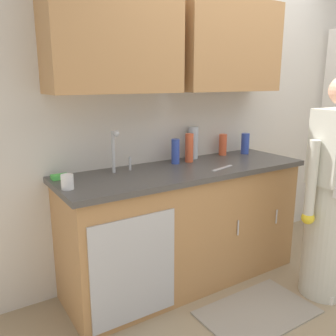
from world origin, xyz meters
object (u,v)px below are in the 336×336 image
object	(u,v)px
person_at_sink	(331,207)
knife_on_counter	(222,168)
bottle_dish_liquid	(223,145)
bottle_cleaner_spray	(193,143)
bottle_water_short	(245,144)
bottle_soap	(189,148)
sink	(128,178)
sponge	(60,177)
cup_by_sink	(67,182)
bottle_water_tall	(175,151)

from	to	relation	value
person_at_sink	knife_on_counter	bearing A→B (deg)	135.19
person_at_sink	knife_on_counter	distance (m)	0.83
bottle_dish_liquid	bottle_cleaner_spray	world-z (taller)	bottle_cleaner_spray
bottle_water_short	bottle_soap	size ratio (longest dim) A/B	0.80
person_at_sink	bottle_cleaner_spray	distance (m)	1.17
person_at_sink	bottle_soap	bearing A→B (deg)	126.32
sink	sponge	xyz separation A→B (m)	(-0.42, 0.18, 0.03)
sink	bottle_soap	xyz separation A→B (m)	(0.62, 0.14, 0.13)
person_at_sink	bottle_dish_liquid	xyz separation A→B (m)	(-0.23, 0.94, 0.34)
cup_by_sink	knife_on_counter	world-z (taller)	cup_by_sink
bottle_dish_liquid	sponge	size ratio (longest dim) A/B	1.70
bottle_dish_liquid	knife_on_counter	xyz separation A→B (m)	(-0.33, -0.38, -0.09)
sink	bottle_dish_liquid	bearing A→B (deg)	11.15
sink	bottle_water_tall	size ratio (longest dim) A/B	2.54
bottle_cleaner_spray	knife_on_counter	bearing A→B (deg)	-93.20
bottle_soap	bottle_cleaner_spray	xyz separation A→B (m)	(0.10, 0.09, 0.02)
cup_by_sink	person_at_sink	bearing A→B (deg)	-21.02
knife_on_counter	sponge	world-z (taller)	sponge
bottle_water_short	sponge	bearing A→B (deg)	178.67
sink	bottle_water_short	distance (m)	1.26
knife_on_counter	sponge	size ratio (longest dim) A/B	2.18
bottle_soap	bottle_water_short	bearing A→B (deg)	0.22
sink	person_at_sink	size ratio (longest dim) A/B	0.31
bottle_water_short	cup_by_sink	xyz separation A→B (m)	(-1.69, -0.22, -0.05)
knife_on_counter	person_at_sink	bearing A→B (deg)	119.40
bottle_dish_liquid	bottle_cleaner_spray	xyz separation A→B (m)	(-0.31, 0.02, 0.04)
bottle_water_tall	bottle_soap	size ratio (longest dim) A/B	0.85
sink	bottle_cleaner_spray	size ratio (longest dim) A/B	1.84
person_at_sink	knife_on_counter	world-z (taller)	person_at_sink
bottle_soap	knife_on_counter	world-z (taller)	bottle_soap
sink	bottle_dish_liquid	world-z (taller)	sink
person_at_sink	knife_on_counter	xyz separation A→B (m)	(-0.56, 0.56, 0.25)
bottle_water_short	knife_on_counter	bearing A→B (deg)	-149.48
sink	knife_on_counter	size ratio (longest dim) A/B	2.08
bottle_cleaner_spray	cup_by_sink	xyz separation A→B (m)	(-1.17, -0.31, -0.09)
person_at_sink	bottle_soap	size ratio (longest dim) A/B	6.99
bottle_cleaner_spray	bottle_water_short	bearing A→B (deg)	-9.30
person_at_sink	sponge	xyz separation A→B (m)	(-1.68, 0.92, 0.26)
bottle_soap	cup_by_sink	xyz separation A→B (m)	(-1.07, -0.22, -0.07)
bottle_water_tall	knife_on_counter	world-z (taller)	bottle_water_tall
sink	bottle_soap	world-z (taller)	sink
bottle_water_tall	knife_on_counter	distance (m)	0.40
bottle_dish_liquid	bottle_water_short	distance (m)	0.22
bottle_cleaner_spray	sponge	world-z (taller)	bottle_cleaner_spray
bottle_dish_liquid	bottle_soap	distance (m)	0.42
sink	bottle_soap	size ratio (longest dim) A/B	2.16
bottle_dish_liquid	bottle_water_tall	bearing A→B (deg)	-173.98
person_at_sink	knife_on_counter	size ratio (longest dim) A/B	6.75
bottle_soap	bottle_cleaner_spray	distance (m)	0.14
bottle_water_short	sponge	size ratio (longest dim) A/B	1.68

